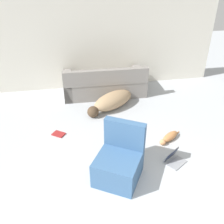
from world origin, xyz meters
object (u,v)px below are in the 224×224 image
cat (169,137)px  laptop_open (173,158)px  side_chair (119,162)px  couch (105,84)px  book_red (59,134)px  dog (112,101)px

cat → laptop_open: bearing=40.4°
laptop_open → side_chair: bearing=156.1°
couch → book_red: bearing=55.0°
cat → side_chair: 1.39m
cat → couch: bearing=-102.2°
book_red → side_chair: (0.96, -1.32, 0.28)m
cat → laptop_open: (-0.15, -0.59, 0.01)m
side_chair → cat: bearing=64.3°
laptop_open → couch: bearing=72.1°
couch → dog: bearing=95.3°
cat → laptop_open: laptop_open is taller
cat → side_chair: size_ratio=0.60×
laptop_open → book_red: laptop_open is taller
couch → side_chair: 2.95m
dog → side_chair: side_chair is taller
laptop_open → dog: bearing=76.0°
couch → book_red: (-1.19, -1.63, -0.25)m
cat → side_chair: (-1.15, -0.75, 0.22)m
laptop_open → book_red: 2.27m
couch → laptop_open: bearing=106.6°
laptop_open → side_chair: size_ratio=0.47×
side_chair → book_red: bearing=157.1°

